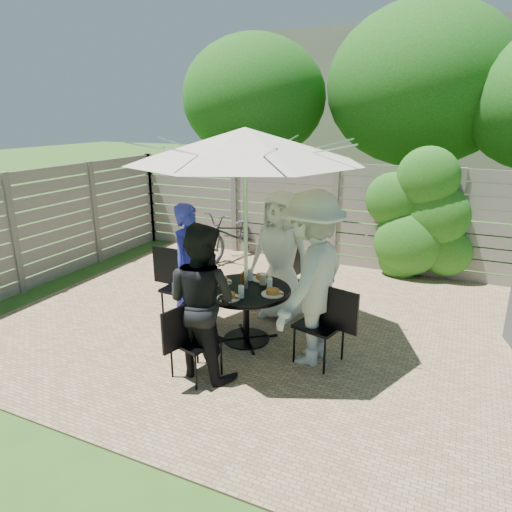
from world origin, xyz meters
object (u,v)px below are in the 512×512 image
at_px(umbrella, 245,145).
at_px(patio_table, 246,305).
at_px(plate_back, 262,277).
at_px(plate_front, 228,296).
at_px(chair_back, 284,294).
at_px(bicycle, 235,234).
at_px(glass_front, 241,292).
at_px(plate_left, 221,281).
at_px(person_front, 202,301).
at_px(chair_left, 184,301).
at_px(person_right, 311,279).
at_px(plate_right, 273,293).
at_px(coffee_cup, 263,280).
at_px(person_left, 191,267).
at_px(glass_right, 270,284).
at_px(syrup_jug, 244,280).
at_px(glass_back, 250,275).
at_px(chair_front, 195,356).
at_px(chair_right, 320,340).
at_px(person_back, 280,256).

bearing_deg(umbrella, patio_table, -53.13).
height_order(plate_back, plate_front, same).
distance_m(chair_back, bicycle, 2.64).
xyz_separation_m(umbrella, glass_front, (0.07, -0.27, -1.58)).
distance_m(patio_table, plate_left, 0.43).
relative_size(chair_back, person_front, 0.55).
relative_size(chair_left, glass_front, 7.15).
height_order(chair_left, person_right, person_right).
relative_size(plate_right, coffee_cup, 2.17).
distance_m(person_right, plate_right, 0.53).
bearing_deg(person_left, coffee_cup, -76.69).
relative_size(plate_back, glass_right, 1.86).
xyz_separation_m(person_right, glass_front, (-0.75, -0.17, -0.21)).
bearing_deg(chair_left, syrup_jug, -1.07).
height_order(patio_table, person_front, person_front).
distance_m(glass_right, bicycle, 3.43).
bearing_deg(person_front, plate_front, -90.00).
xyz_separation_m(glass_back, coffee_cup, (0.20, -0.07, -0.01)).
bearing_deg(glass_front, umbrella, 104.76).
bearing_deg(chair_left, chair_front, -49.26).
relative_size(person_front, bicycle, 0.92).
xyz_separation_m(chair_back, plate_back, (-0.08, -0.60, 0.44)).
xyz_separation_m(chair_front, glass_front, (0.19, 0.69, 0.49)).
height_order(patio_table, plate_back, plate_back).
relative_size(chair_right, coffee_cup, 7.73).
height_order(patio_table, plate_front, plate_front).
height_order(person_left, person_right, person_right).
bearing_deg(plate_left, person_back, 59.32).
distance_m(chair_right, bicycle, 4.00).
bearing_deg(person_back, plate_back, -90.00).
relative_size(person_front, plate_right, 6.33).
bearing_deg(patio_table, person_left, 172.76).
relative_size(person_left, glass_right, 11.53).
xyz_separation_m(person_back, coffee_cup, (0.02, -0.62, -0.12)).
height_order(person_left, syrup_jug, person_left).
xyz_separation_m(chair_left, glass_front, (1.03, -0.39, 0.45)).
distance_m(chair_front, glass_front, 0.87).
relative_size(person_right, glass_front, 13.74).
xyz_separation_m(chair_back, person_left, (-0.95, -0.85, 0.53)).
bearing_deg(plate_left, chair_front, -76.87).
xyz_separation_m(person_back, plate_right, (0.25, -0.87, -0.16)).
height_order(glass_back, glass_right, same).
height_order(person_back, plate_front, person_back).
distance_m(chair_left, person_right, 1.91).
bearing_deg(syrup_jug, patio_table, -47.04).
bearing_deg(person_front, person_back, -90.00).
bearing_deg(person_back, person_left, -135.00).
xyz_separation_m(plate_back, plate_left, (-0.40, -0.31, 0.00)).
distance_m(person_left, bicycle, 2.94).
bearing_deg(syrup_jug, person_left, 176.48).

